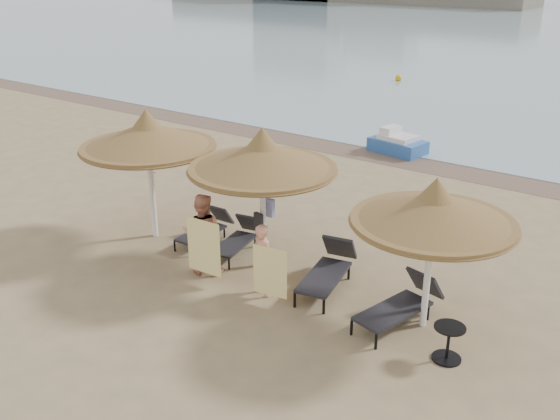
% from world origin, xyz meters
% --- Properties ---
extents(ground, '(160.00, 160.00, 0.00)m').
position_xyz_m(ground, '(0.00, 0.00, 0.00)').
color(ground, '#997F55').
rests_on(ground, ground).
extents(wet_sand_strip, '(200.00, 1.60, 0.01)m').
position_xyz_m(wet_sand_strip, '(0.00, 9.40, 0.00)').
color(wet_sand_strip, brown).
rests_on(wet_sand_strip, ground).
extents(palapa_left, '(3.19, 3.19, 3.16)m').
position_xyz_m(palapa_left, '(-3.09, 0.27, 2.52)').
color(palapa_left, white).
rests_on(palapa_left, ground).
extents(palapa_center, '(3.18, 3.18, 3.15)m').
position_xyz_m(palapa_center, '(0.02, 0.57, 2.51)').
color(palapa_center, white).
rests_on(palapa_center, ground).
extents(palapa_right, '(2.94, 2.94, 2.91)m').
position_xyz_m(palapa_right, '(3.90, 0.36, 2.32)').
color(palapa_right, white).
rests_on(palapa_right, ground).
extents(lounger_far_left, '(0.62, 1.67, 0.74)m').
position_xyz_m(lounger_far_left, '(-1.87, 0.81, 0.33)').
color(lounger_far_left, black).
rests_on(lounger_far_left, ground).
extents(lounger_near_left, '(0.85, 1.74, 0.75)m').
position_xyz_m(lounger_near_left, '(-0.88, 0.79, 0.34)').
color(lounger_near_left, black).
rests_on(lounger_near_left, ground).
extents(lounger_near_right, '(1.05, 2.10, 0.90)m').
position_xyz_m(lounger_near_right, '(1.68, 0.62, 0.40)').
color(lounger_near_right, black).
rests_on(lounger_near_right, ground).
extents(lounger_far_right, '(1.09, 2.05, 0.87)m').
position_xyz_m(lounger_far_right, '(3.51, 0.25, 0.39)').
color(lounger_far_right, black).
rests_on(lounger_far_right, ground).
extents(side_table, '(0.54, 0.54, 0.65)m').
position_xyz_m(side_table, '(4.67, -0.40, 0.30)').
color(side_table, black).
rests_on(side_table, ground).
extents(person_left, '(1.14, 1.01, 2.09)m').
position_xyz_m(person_left, '(-0.85, -0.44, 1.05)').
color(person_left, tan).
rests_on(person_left, ground).
extents(person_right, '(0.94, 0.75, 1.79)m').
position_xyz_m(person_right, '(0.79, -0.45, 0.89)').
color(person_right, tan).
rests_on(person_right, ground).
extents(towel_left, '(0.86, 0.06, 1.20)m').
position_xyz_m(towel_left, '(-0.50, -0.79, 0.83)').
color(towel_left, yellow).
rests_on(towel_left, ground).
extents(towel_right, '(0.74, 0.12, 1.04)m').
position_xyz_m(towel_right, '(1.14, -0.70, 0.72)').
color(towel_right, yellow).
rests_on(towel_right, ground).
extents(bag_patterned, '(0.32, 0.12, 0.40)m').
position_xyz_m(bag_patterned, '(0.02, 0.75, 1.33)').
color(bag_patterned, silver).
rests_on(bag_patterned, ground).
extents(bag_dark, '(0.25, 0.13, 0.34)m').
position_xyz_m(bag_dark, '(0.02, 0.41, 1.13)').
color(bag_dark, black).
rests_on(bag_dark, ground).
extents(pedal_boat, '(2.03, 1.41, 0.87)m').
position_xyz_m(pedal_boat, '(-1.38, 10.14, 0.32)').
color(pedal_boat, '#2958A5').
rests_on(pedal_boat, ground).
extents(buoy_left, '(0.35, 0.35, 0.35)m').
position_xyz_m(buoy_left, '(-7.21, 22.36, 0.18)').
color(buoy_left, gold).
rests_on(buoy_left, ground).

